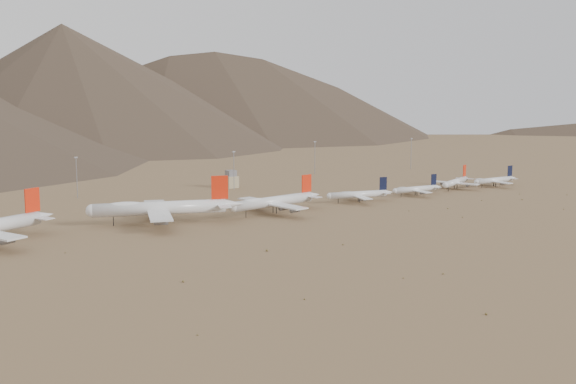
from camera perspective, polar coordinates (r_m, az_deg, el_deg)
ground at (r=376.59m, az=0.99°, el=-2.18°), size 3000.00×3000.00×0.00m
widebody_centre at (r=369.42m, az=-10.01°, el=-1.24°), size 75.24×60.28×23.59m
widebody_east at (r=393.12m, az=-1.15°, el=-0.74°), size 64.74×50.12×19.25m
narrowbody_a at (r=432.51m, az=5.67°, el=-0.19°), size 42.68×31.59×14.45m
narrowbody_b at (r=462.91m, az=10.13°, el=0.23°), size 38.84×28.08×12.83m
narrowbody_c at (r=498.20m, az=13.14°, el=0.80°), size 42.33×31.74×14.71m
narrowbody_d at (r=516.00m, az=16.05°, el=0.91°), size 41.12×29.50×13.56m
control_tower at (r=490.89m, az=-4.53°, el=0.95°), size 8.00×8.00×12.00m
mast_west at (r=463.04m, az=-16.36°, el=1.27°), size 2.00×0.60×25.70m
mast_centre at (r=482.42m, az=-4.30°, el=1.88°), size 2.00×0.60×25.70m
mast_east at (r=563.33m, az=2.14°, el=2.86°), size 2.00×0.60×25.70m
mast_far_east at (r=604.45m, az=9.70°, el=3.14°), size 2.00×0.60×25.70m
desert_scrub at (r=332.65m, az=12.82°, el=-3.79°), size 422.24×175.42×0.93m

